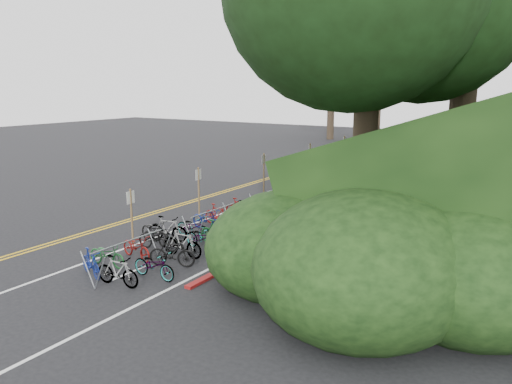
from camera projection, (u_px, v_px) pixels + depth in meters
ground at (111, 243)px, 20.38m from camera, size 120.00×120.00×0.00m
road_markings at (256, 198)px, 28.40m from camera, size 7.47×80.00×0.01m
red_curb at (353, 202)px, 27.31m from camera, size 0.25×28.00×0.10m
bike_rack_front at (129, 250)px, 16.79m from camera, size 1.16×3.19×1.21m
bike_racks_rest at (316, 180)px, 29.38m from camera, size 1.14×23.00×1.17m
signpost_near at (131, 213)px, 19.92m from camera, size 0.08×0.40×2.30m
signposts_rest at (289, 165)px, 31.34m from camera, size 0.08×18.40×2.50m
bike_front at (154, 231)px, 20.26m from camera, size 1.13×2.00×0.99m
bike_valet at (208, 228)px, 20.85m from camera, size 3.18×12.95×1.08m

